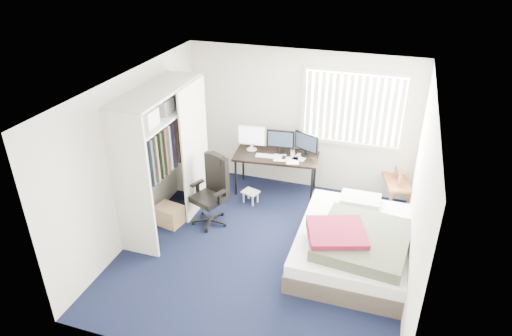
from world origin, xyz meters
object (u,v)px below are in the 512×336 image
object	(u,v)px
desk	(277,153)
nightstand	(396,183)
office_chair	(212,197)
bed	(353,243)

from	to	relation	value
desk	nightstand	xyz separation A→B (m)	(2.05, 0.09, -0.31)
office_chair	nightstand	bearing A→B (deg)	26.02
desk	nightstand	size ratio (longest dim) A/B	1.88
office_chair	nightstand	xyz separation A→B (m)	(2.76, 1.35, 0.00)
bed	desk	bearing A→B (deg)	135.35
nightstand	office_chair	bearing A→B (deg)	-153.98
desk	bed	distance (m)	2.25
nightstand	bed	bearing A→B (deg)	-106.56
office_chair	bed	xyz separation A→B (m)	(2.28, -0.29, -0.16)
desk	bed	world-z (taller)	desk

